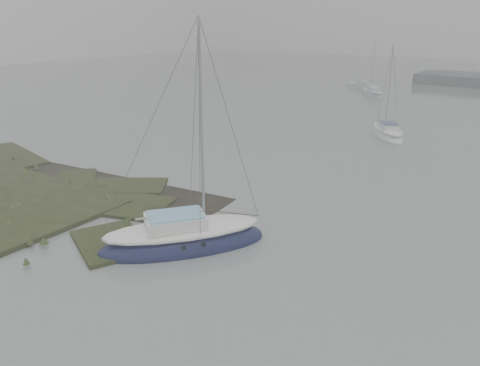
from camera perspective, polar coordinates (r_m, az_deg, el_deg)
name	(u,v)px	position (r m, az deg, el deg)	size (l,w,h in m)	color
ground	(369,119)	(44.79, 15.43, 7.50)	(160.00, 160.00, 0.00)	slate
sailboat_main	(183,240)	(18.85, -6.95, -6.95)	(5.81, 6.62, 9.42)	#11163A
sailboat_white	(387,134)	(38.20, 17.51, 5.72)	(4.46, 5.26, 7.40)	white
sailboat_far_a	(372,94)	(59.09, 15.84, 10.38)	(4.50, 4.92, 7.11)	#A2A8AB
sailboat_far_c	(361,87)	(65.88, 14.48, 11.32)	(4.45, 1.76, 6.15)	#B4BBBF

